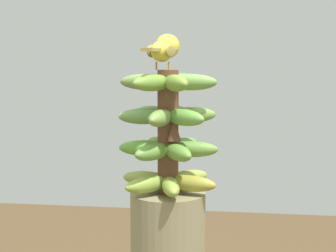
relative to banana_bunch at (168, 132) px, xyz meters
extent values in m
cylinder|color=brown|center=(0.00, 0.00, 0.00)|extent=(0.05, 0.05, 0.32)
ellipsoid|color=#8D9F3C|center=(-0.06, -0.02, -0.13)|extent=(0.15, 0.08, 0.04)
ellipsoid|color=olive|center=(-0.02, -0.06, -0.13)|extent=(0.08, 0.15, 0.04)
ellipsoid|color=#8AA440|center=(0.04, -0.04, -0.13)|extent=(0.13, 0.13, 0.04)
ellipsoid|color=#8BA53F|center=(0.06, 0.01, -0.13)|extent=(0.15, 0.08, 0.04)
ellipsoid|color=#9D9635|center=(0.02, 0.06, -0.13)|extent=(0.08, 0.15, 0.04)
ellipsoid|color=#91A342|center=(-0.04, 0.04, -0.13)|extent=(0.13, 0.13, 0.04)
ellipsoid|color=#5D9441|center=(-0.05, 0.03, -0.04)|extent=(0.14, 0.10, 0.04)
ellipsoid|color=olive|center=(-0.05, -0.03, -0.04)|extent=(0.14, 0.11, 0.04)
ellipsoid|color=#5C9B33|center=(0.00, -0.06, -0.04)|extent=(0.04, 0.14, 0.04)
ellipsoid|color=#62913C|center=(0.05, -0.03, -0.04)|extent=(0.14, 0.10, 0.04)
ellipsoid|color=#609135|center=(0.05, 0.03, -0.04)|extent=(0.14, 0.11, 0.04)
ellipsoid|color=olive|center=(0.00, 0.06, -0.04)|extent=(0.04, 0.14, 0.04)
ellipsoid|color=olive|center=(-0.02, 0.05, 0.04)|extent=(0.09, 0.15, 0.04)
ellipsoid|color=#5F9036|center=(-0.06, 0.01, 0.04)|extent=(0.15, 0.07, 0.04)
ellipsoid|color=olive|center=(-0.04, -0.04, 0.04)|extent=(0.12, 0.13, 0.04)
ellipsoid|color=#628F46|center=(0.02, -0.05, 0.04)|extent=(0.09, 0.15, 0.04)
ellipsoid|color=olive|center=(0.06, -0.01, 0.04)|extent=(0.15, 0.07, 0.04)
ellipsoid|color=#649D3E|center=(0.04, 0.04, 0.04)|extent=(0.12, 0.13, 0.04)
ellipsoid|color=#5E9B3D|center=(-0.05, 0.03, 0.13)|extent=(0.14, 0.11, 0.04)
ellipsoid|color=#5F9044|center=(-0.05, -0.03, 0.13)|extent=(0.14, 0.10, 0.04)
ellipsoid|color=olive|center=(0.00, -0.06, 0.13)|extent=(0.05, 0.14, 0.04)
ellipsoid|color=olive|center=(0.05, -0.03, 0.13)|extent=(0.14, 0.11, 0.04)
ellipsoid|color=olive|center=(0.05, 0.02, 0.13)|extent=(0.14, 0.10, 0.04)
ellipsoid|color=#679541|center=(0.00, 0.06, 0.13)|extent=(0.05, 0.14, 0.04)
cone|color=brown|center=(0.03, 0.02, 0.01)|extent=(0.04, 0.04, 0.06)
cylinder|color=#C68933|center=(-0.02, 0.00, 0.17)|extent=(0.00, 0.01, 0.02)
cylinder|color=#C68933|center=(-0.02, -0.03, 0.17)|extent=(0.00, 0.01, 0.02)
ellipsoid|color=gold|center=(-0.02, -0.02, 0.21)|extent=(0.11, 0.07, 0.05)
ellipsoid|color=olive|center=(-0.01, 0.01, 0.21)|extent=(0.08, 0.02, 0.03)
ellipsoid|color=olive|center=(-0.02, -0.04, 0.21)|extent=(0.08, 0.02, 0.03)
cube|color=olive|center=(0.07, -0.03, 0.21)|extent=(0.08, 0.04, 0.01)
sphere|color=gold|center=(-0.07, -0.01, 0.22)|extent=(0.07, 0.07, 0.07)
sphere|color=black|center=(-0.08, -0.03, 0.23)|extent=(0.01, 0.01, 0.01)
cone|color=orange|center=(-0.10, 0.00, 0.22)|extent=(0.03, 0.03, 0.02)
camera|label=1|loc=(1.39, 0.19, 0.20)|focal=58.38mm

